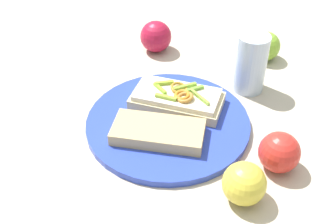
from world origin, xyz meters
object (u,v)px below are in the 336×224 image
Objects in this scene: plate at (168,123)px; sandwich at (176,98)px; apple_0 at (266,46)px; apple_2 at (156,37)px; drinking_glass at (251,63)px; apple_1 at (279,152)px; bread_slice_side at (159,132)px; apple_3 at (244,184)px.

plate is 1.72× the size of sandwich.
sandwich is 0.29m from apple_0.
drinking_glass is (0.25, -0.08, 0.03)m from apple_2.
bread_slice_side is at bearing -175.92° from apple_1.
drinking_glass reaches higher than sandwich.
apple_1 is 0.94× the size of apple_2.
plate is 4.44× the size of apple_1.
apple_2 reaches higher than sandwich.
apple_3 reaches higher than sandwich.
plate is 0.06m from sandwich.
apple_1 is (0.09, -0.35, 0.00)m from apple_0.
apple_1 is 1.01× the size of apple_3.
sandwich is at bearing 92.03° from plate.
bread_slice_side reaches higher than plate.
apple_0 is at bearing 96.20° from apple_3.
drinking_glass reaches higher than bread_slice_side.
drinking_glass is at bearing -94.47° from apple_0.
drinking_glass is (-0.10, 0.21, 0.03)m from apple_1.
sandwich is 0.24m from apple_1.
apple_0 is 0.96× the size of apple_1.
apple_2 reaches higher than apple_1.
apple_0 reaches higher than sandwich.
apple_0 is 0.53× the size of drinking_glass.
apple_2 is 0.26m from drinking_glass.
apple_0 is 0.44m from apple_3.
apple_1 is at bearing -6.26° from bread_slice_side.
sandwich is 0.18m from drinking_glass.
apple_1 is (0.22, -0.09, 0.01)m from sandwich.
sandwich reaches higher than plate.
apple_2 is 0.59× the size of drinking_glass.
apple_0 is 0.97× the size of apple_3.
apple_2 is at bearing -167.68° from apple_0.
apple_3 is (0.18, -0.13, 0.03)m from plate.
apple_2 reaches higher than apple_0.
apple_3 reaches higher than apple_0.
drinking_glass reaches higher than apple_2.
bread_slice_side is (0.00, -0.05, 0.02)m from plate.
bread_slice_side is at bearing 156.84° from apple_3.
drinking_glass is at bearing 100.83° from apple_3.
sandwich is at bearing 158.44° from apple_1.
apple_2 is (-0.35, 0.29, 0.00)m from apple_1.
apple_0 reaches higher than plate.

